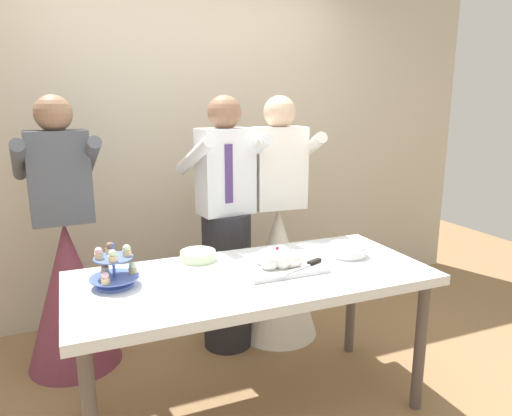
{
  "coord_description": "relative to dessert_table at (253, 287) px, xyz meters",
  "views": [
    {
      "loc": [
        -0.83,
        -2.04,
        1.62
      ],
      "look_at": [
        0.08,
        0.15,
        1.07
      ],
      "focal_mm": 32.54,
      "sensor_mm": 36.0,
      "label": 1
    }
  ],
  "objects": [
    {
      "name": "plate_stack",
      "position": [
        0.6,
        0.06,
        0.11
      ],
      "size": [
        0.21,
        0.21,
        0.07
      ],
      "color": "white",
      "rests_on": "dessert_table"
    },
    {
      "name": "main_cake_tray",
      "position": [
        0.15,
        0.01,
        0.12
      ],
      "size": [
        0.43,
        0.32,
        0.13
      ],
      "color": "silver",
      "rests_on": "dessert_table"
    },
    {
      "name": "round_cake",
      "position": [
        -0.21,
        0.27,
        0.1
      ],
      "size": [
        0.24,
        0.24,
        0.06
      ],
      "color": "white",
      "rests_on": "dessert_table"
    },
    {
      "name": "person_guest",
      "position": [
        -0.86,
        0.86,
        -0.12
      ],
      "size": [
        0.56,
        0.56,
        1.66
      ],
      "color": "brown",
      "rests_on": "ground_plane"
    },
    {
      "name": "person_groom",
      "position": [
        0.1,
        0.71,
        0.05
      ],
      "size": [
        0.52,
        0.54,
        1.66
      ],
      "color": "#232328",
      "rests_on": "ground_plane"
    },
    {
      "name": "person_bride",
      "position": [
        0.49,
        0.74,
        -0.12
      ],
      "size": [
        0.56,
        0.56,
        1.66
      ],
      "color": "white",
      "rests_on": "ground_plane"
    },
    {
      "name": "cupcake_stand",
      "position": [
        -0.66,
        0.1,
        0.16
      ],
      "size": [
        0.23,
        0.23,
        0.21
      ],
      "color": "#4C66B2",
      "rests_on": "dessert_table"
    },
    {
      "name": "dessert_table",
      "position": [
        0.0,
        0.0,
        0.0
      ],
      "size": [
        1.8,
        0.8,
        0.78
      ],
      "color": "silver",
      "rests_on": "ground_plane"
    },
    {
      "name": "rear_wall",
      "position": [
        0.0,
        1.46,
        0.75
      ],
      "size": [
        5.2,
        0.1,
        2.9
      ],
      "primitive_type": "cube",
      "color": "beige",
      "rests_on": "ground_plane"
    },
    {
      "name": "ground_plane",
      "position": [
        0.0,
        0.0,
        -0.7
      ],
      "size": [
        8.0,
        8.0,
        0.0
      ],
      "primitive_type": "plane",
      "color": "olive"
    }
  ]
}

